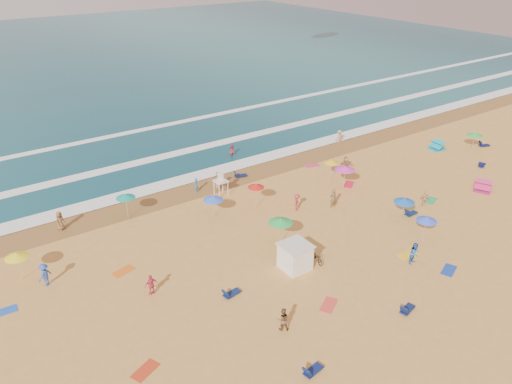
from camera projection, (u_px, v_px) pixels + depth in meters
ground at (276, 241)px, 41.91m from camera, size 220.00×220.00×0.00m
ocean at (33, 62)px, 103.43m from camera, size 220.00×140.00×0.18m
wet_sand at (203, 187)px, 51.06m from camera, size 220.00×220.00×0.00m
surf_foam at (165, 158)px, 57.48m from camera, size 200.00×18.70×0.05m
cabana at (295, 257)px, 37.97m from camera, size 2.00×2.00×2.00m
cabana_roof at (296, 245)px, 37.49m from camera, size 2.20×2.20×0.12m
bicycle at (316, 257)px, 38.96m from camera, size 0.83×1.79×0.91m
lifeguard_stand at (221, 186)px, 48.93m from camera, size 1.20×1.20×2.10m
beach_umbrellas at (243, 236)px, 38.51m from camera, size 63.39×28.18×0.76m
loungers at (365, 234)px, 42.57m from camera, size 49.25×25.83×0.34m
towels at (302, 258)px, 39.63m from camera, size 39.09×27.47×0.03m
popup_tents at (458, 163)px, 55.15m from camera, size 7.90×11.77×1.20m
beachgoers at (254, 210)px, 45.07m from camera, size 46.24×27.46×2.14m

